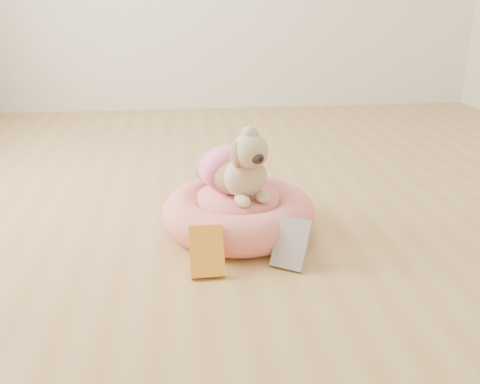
{
  "coord_description": "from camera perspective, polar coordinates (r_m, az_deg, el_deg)",
  "views": [
    {
      "loc": [
        -0.33,
        -1.95,
        0.91
      ],
      "look_at": [
        -0.12,
        -0.08,
        0.18
      ],
      "focal_mm": 40.0,
      "sensor_mm": 36.0,
      "label": 1
    }
  ],
  "objects": [
    {
      "name": "pet_bed",
      "position": [
        2.1,
        -0.15,
        -2.25
      ],
      "size": [
        0.6,
        0.6,
        0.15
      ],
      "color": "#F1835E",
      "rests_on": "floor"
    },
    {
      "name": "dog",
      "position": [
        2.04,
        -0.47,
        3.81
      ],
      "size": [
        0.4,
        0.48,
        0.3
      ],
      "primitive_type": null,
      "rotation": [
        0.0,
        0.0,
        0.37
      ],
      "color": "brown",
      "rests_on": "pet_bed"
    },
    {
      "name": "floor",
      "position": [
        2.18,
        2.87,
        -3.56
      ],
      "size": [
        4.5,
        4.5,
        0.0
      ],
      "primitive_type": "plane",
      "color": "tan",
      "rests_on": "ground"
    },
    {
      "name": "book_white",
      "position": [
        1.85,
        5.48,
        -5.47
      ],
      "size": [
        0.16,
        0.15,
        0.16
      ],
      "primitive_type": "cube",
      "rotation": [
        -0.55,
        0.0,
        -0.56
      ],
      "color": "white",
      "rests_on": "floor"
    },
    {
      "name": "book_yellow",
      "position": [
        1.8,
        -3.56,
        -6.34
      ],
      "size": [
        0.12,
        0.12,
        0.15
      ],
      "primitive_type": "cube",
      "rotation": [
        -0.63,
        0.0,
        0.02
      ],
      "color": "yellow",
      "rests_on": "floor"
    }
  ]
}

